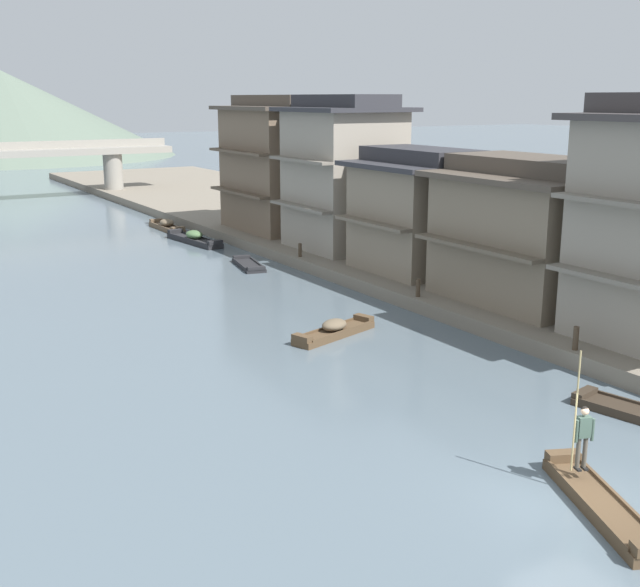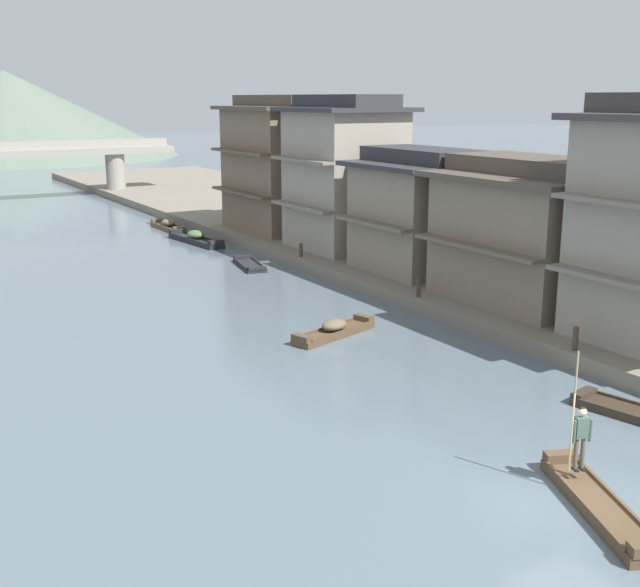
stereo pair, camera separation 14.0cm
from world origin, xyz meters
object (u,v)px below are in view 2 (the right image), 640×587
Objects in this scene: boatman_person at (581,431)px; mooring_post_dock_near at (575,339)px; boat_foreground_poled at (599,506)px; boat_moored_nearest at (196,239)px; boat_midriver_drifting at (334,330)px; boat_moored_third at (635,413)px; house_waterfront_second at (534,231)px; mooring_post_dock_far at (301,250)px; house_waterfront_narrow at (344,174)px; house_waterfront_far at (285,164)px; boat_moored_far at (168,226)px; boat_moored_second at (250,265)px; house_waterfront_tall at (420,211)px; stone_bridge at (23,162)px; mooring_post_dock_mid at (418,288)px.

boatman_person is 3.59× the size of mooring_post_dock_near.
boat_foreground_poled is 37.30m from boat_moored_nearest.
boat_moored_third is at bearing -73.72° from boat_midriver_drifting.
mooring_post_dock_far is at bearing 106.68° from house_waterfront_second.
house_waterfront_far is at bearing 86.73° from house_waterfront_narrow.
house_waterfront_far is at bearing -50.91° from boat_moored_far.
boat_moored_second is 14.58m from boat_moored_far.
house_waterfront_far reaches higher than boatman_person.
boat_moored_second is at bearing 128.14° from house_waterfront_tall.
mooring_post_dock_far is at bearing 90.00° from mooring_post_dock_near.
stone_bridge is at bearing 106.19° from house_waterfront_narrow.
boat_moored_far is at bearing 100.98° from house_waterfront_second.
stone_bridge is (-11.25, 51.61, -0.09)m from house_waterfront_second.
boat_moored_third is 0.83× the size of boat_moored_far.
boatman_person reaches higher than boat_foreground_poled.
boat_moored_nearest is at bearing 104.46° from house_waterfront_second.
house_waterfront_tall reaches higher than boat_midriver_drifting.
boat_moored_nearest is at bearing -79.54° from stone_bridge.
house_waterfront_second is at bearing -77.70° from stone_bridge.
house_waterfront_second is (6.36, -14.97, 3.49)m from boat_moored_second.
house_waterfront_far is 10.73m from mooring_post_dock_far.
mooring_post_dock_near reaches higher than mooring_post_dock_far.
stone_bridge is (-7.26, 57.69, 2.48)m from mooring_post_dock_near.
boatman_person is 36.61m from house_waterfront_far.
house_waterfront_tall reaches higher than boatman_person.
boat_moored_third is 39.70m from boat_moored_far.
house_waterfront_second is 9.39× the size of mooring_post_dock_near.
boat_moored_far is (5.56, 42.91, 0.11)m from boat_foreground_poled.
mooring_post_dock_mid is (-3.58, -4.61, -2.61)m from house_waterfront_tall.
boat_moored_far is at bearing 93.71° from mooring_post_dock_mid.
boat_moored_third reaches higher than boat_moored_second.
house_waterfront_second is at bearing 59.81° from boat_moored_third.
boat_moored_second is 4.71× the size of mooring_post_dock_mid.
house_waterfront_tall reaches higher than mooring_post_dock_far.
boat_foreground_poled is at bearing -105.28° from mooring_post_dock_far.
mooring_post_dock_far is (2.08, -10.23, 0.72)m from boat_moored_nearest.
mooring_post_dock_near is at bearing -83.58° from boat_moored_second.
boatman_person is at bearing 67.40° from boat_foreground_poled.
boat_moored_third is 0.44× the size of house_waterfront_far.
boat_midriver_drifting is (-3.36, 11.49, 0.12)m from boat_moored_third.
boat_midriver_drifting is 0.48× the size of house_waterfront_narrow.
mooring_post_dock_mid is at bearing 65.58° from boatman_person.
boat_moored_second is 0.43× the size of house_waterfront_far.
boat_moored_nearest is at bearing 94.01° from mooring_post_dock_near.
house_waterfront_tall is 8.67× the size of mooring_post_dock_far.
mooring_post_dock_mid is at bearing 65.70° from boat_foreground_poled.
mooring_post_dock_far is (-3.53, -1.12, -3.93)m from house_waterfront_narrow.
boat_moored_third is 4.82× the size of mooring_post_dock_mid.
stone_bridge is at bearing 103.77° from house_waterfront_tall.
mooring_post_dock_near is 0.03× the size of stone_bridge.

